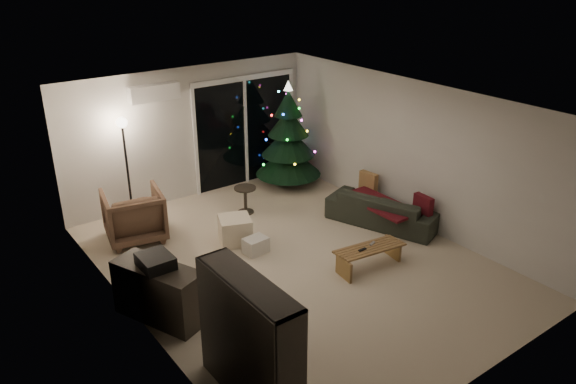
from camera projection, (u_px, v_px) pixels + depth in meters
name	position (u px, v px, depth m)	size (l,w,h in m)	color
room	(263.00, 167.00, 9.59)	(6.50, 7.51, 2.60)	beige
bookshelf	(235.00, 348.00, 5.69)	(0.37, 1.44, 1.44)	black
media_cabinet	(159.00, 292.00, 7.21)	(0.46, 1.22, 0.76)	black
stereo	(156.00, 261.00, 7.02)	(0.39, 0.46, 0.16)	black
armchair	(134.00, 215.00, 9.19)	(0.91, 0.94, 0.85)	brown
ottoman	(235.00, 230.00, 9.15)	(0.50, 0.50, 0.45)	beige
cardboard_box_a	(203.00, 280.00, 7.93)	(0.37, 0.28, 0.27)	white
cardboard_box_b	(256.00, 245.00, 8.88)	(0.36, 0.27, 0.25)	white
side_table	(245.00, 200.00, 10.18)	(0.40, 0.40, 0.50)	black
floor_lamp	(128.00, 171.00, 9.69)	(0.29, 0.29, 1.81)	black
sofa	(383.00, 209.00, 9.76)	(1.93, 0.75, 0.56)	#282E23
sofa_throw	(380.00, 204.00, 9.65)	(0.60, 1.39, 0.05)	maroon
cushion_a	(368.00, 182.00, 10.28)	(0.11, 0.37, 0.37)	#A27B4C
cushion_b	(423.00, 206.00, 9.33)	(0.11, 0.37, 0.37)	maroon
coffee_table	(369.00, 257.00, 8.45)	(1.08, 0.38, 0.34)	olive
remote_a	(362.00, 250.00, 8.30)	(0.13, 0.04, 0.02)	black
remote_b	(372.00, 243.00, 8.47)	(0.13, 0.04, 0.02)	slate
christmas_tree	(288.00, 135.00, 11.08)	(1.32, 1.32, 2.13)	#12371F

